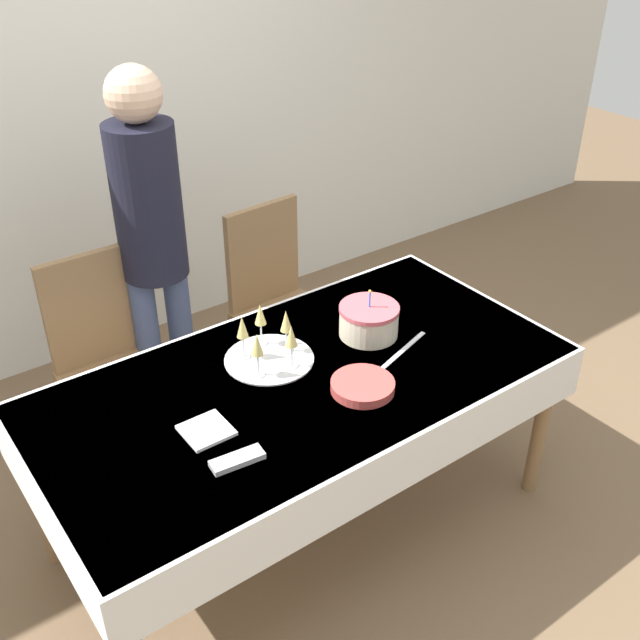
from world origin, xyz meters
name	(u,v)px	position (x,y,z in m)	size (l,w,h in m)	color
ground_plane	(305,520)	(0.00, 0.00, 0.00)	(12.00, 12.00, 0.00)	brown
wall_back	(89,97)	(0.00, 1.76, 1.35)	(8.00, 0.05, 2.70)	silver
dining_table	(303,398)	(0.00, 0.00, 0.63)	(1.94, 0.98, 0.73)	white
dining_chair_far_left	(109,357)	(-0.43, 0.81, 0.54)	(0.42, 0.42, 0.98)	olive
dining_chair_far_right	(278,297)	(0.42, 0.81, 0.54)	(0.45, 0.45, 0.98)	olive
birthday_cake	(369,321)	(0.37, 0.07, 0.80)	(0.23, 0.23, 0.20)	beige
champagne_tray	(268,343)	(-0.04, 0.16, 0.81)	(0.33, 0.33, 0.18)	silver
plate_stack_main	(363,386)	(0.12, -0.19, 0.75)	(0.23, 0.23, 0.03)	#CC4C47
cake_knife	(404,350)	(0.40, -0.09, 0.74)	(0.29, 0.11, 0.00)	silver
fork_pile	(237,460)	(-0.42, -0.25, 0.74)	(0.18, 0.08, 0.02)	silver
napkin_pile	(206,430)	(-0.43, -0.07, 0.74)	(0.15, 0.15, 0.01)	white
person_standing	(151,229)	(-0.14, 0.89, 1.02)	(0.28, 0.28, 1.68)	#3F4C72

